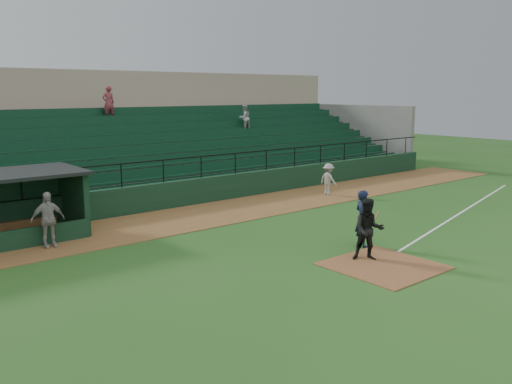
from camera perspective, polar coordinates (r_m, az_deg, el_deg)
ground at (r=17.26m, az=10.74°, el=-6.95°), size 90.00×90.00×0.00m
warning_track at (r=22.98m, az=-4.78°, el=-2.33°), size 40.00×4.00×0.03m
home_plate_dirt at (r=16.67m, az=13.40°, el=-7.63°), size 3.00×3.00×0.03m
foul_line at (r=24.34m, az=20.66°, el=-2.28°), size 17.49×4.44×0.01m
stadium_structure at (r=29.88m, az=-14.23°, el=4.83°), size 38.00×13.08×6.40m
batter_at_plate at (r=18.34m, az=11.30°, el=-2.79°), size 1.11×0.80×1.94m
umpire at (r=16.89m, az=11.89°, el=-3.95°), size 1.19×1.18×1.95m
runner at (r=27.15m, az=7.71°, el=1.36°), size 0.60×1.03×1.58m
dugout_player_a at (r=19.13m, az=-21.29°, el=-2.75°), size 1.12×0.50×1.88m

